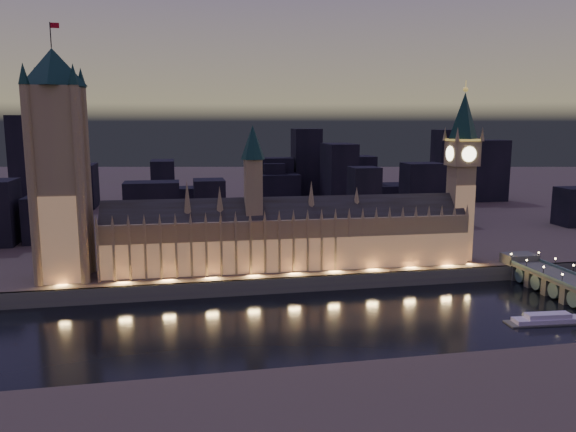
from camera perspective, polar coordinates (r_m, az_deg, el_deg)
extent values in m
plane|color=black|center=(255.91, 1.28, -10.49)|extent=(2000.00, 2000.00, 0.00)
cube|color=brown|center=(761.15, -7.11, 3.18)|extent=(2000.00, 960.00, 8.00)
cube|color=#50504D|center=(292.80, -0.44, -7.06)|extent=(2000.00, 2.50, 8.00)
cube|color=#937557|center=(309.64, 0.18, -2.69)|extent=(200.43, 24.92, 28.00)
cube|color=#AA7D54|center=(300.97, 0.56, -4.03)|extent=(200.00, 0.50, 18.00)
cube|color=black|center=(306.48, 0.18, 0.41)|extent=(200.34, 21.19, 16.26)
cube|color=#937557|center=(301.45, -3.55, 2.74)|extent=(9.00, 9.00, 32.00)
cone|color=#11322B|center=(299.51, -3.60, 7.49)|extent=(13.00, 13.00, 18.00)
cube|color=#937557|center=(296.49, -18.76, -3.77)|extent=(1.20, 1.20, 28.00)
cone|color=#937557|center=(293.77, -18.92, -0.51)|extent=(2.00, 2.00, 6.00)
cube|color=#937557|center=(295.52, -17.28, -3.73)|extent=(1.20, 1.20, 28.00)
cone|color=#937557|center=(292.79, -17.43, -0.46)|extent=(2.00, 2.00, 6.00)
cube|color=#937557|center=(294.75, -15.79, -3.69)|extent=(1.20, 1.20, 28.00)
cone|color=#937557|center=(292.02, -15.93, -0.42)|extent=(2.00, 2.00, 6.00)
cube|color=#937557|center=(294.18, -14.29, -3.65)|extent=(1.20, 1.20, 28.00)
cone|color=#937557|center=(291.44, -14.42, -0.37)|extent=(2.00, 2.00, 6.00)
cube|color=#937557|center=(293.81, -12.79, -3.61)|extent=(1.20, 1.20, 28.00)
cone|color=#937557|center=(291.07, -12.91, -0.32)|extent=(2.00, 2.00, 6.00)
cube|color=#937557|center=(293.65, -11.29, -3.56)|extent=(1.20, 1.20, 28.00)
cone|color=#937557|center=(290.90, -11.40, -0.27)|extent=(2.00, 2.00, 6.00)
cube|color=#937557|center=(293.68, -9.79, -3.52)|extent=(1.20, 1.20, 28.00)
cone|color=#937557|center=(290.93, -9.89, -0.23)|extent=(2.00, 2.00, 6.00)
cube|color=#937557|center=(293.91, -8.29, -3.46)|extent=(1.20, 1.20, 28.00)
cone|color=#937557|center=(291.17, -8.37, -0.18)|extent=(2.00, 2.00, 6.00)
cube|color=#937557|center=(294.35, -6.79, -3.41)|extent=(1.20, 1.20, 28.00)
cone|color=#937557|center=(291.61, -6.86, -0.13)|extent=(2.00, 2.00, 6.00)
cube|color=#937557|center=(294.99, -5.30, -3.36)|extent=(1.20, 1.20, 28.00)
cone|color=#937557|center=(292.25, -5.36, -0.08)|extent=(2.00, 2.00, 6.00)
cube|color=#937557|center=(295.82, -3.81, -3.30)|extent=(1.20, 1.20, 28.00)
cone|color=#937557|center=(293.10, -3.86, -0.03)|extent=(2.00, 2.00, 6.00)
cube|color=#937557|center=(296.85, -2.34, -3.24)|extent=(1.20, 1.20, 28.00)
cone|color=#937557|center=(294.14, -2.38, 0.02)|extent=(2.00, 2.00, 6.00)
cube|color=#937557|center=(298.08, -0.87, -3.18)|extent=(1.20, 1.20, 28.00)
cone|color=#937557|center=(295.38, -0.90, 0.06)|extent=(2.00, 2.00, 6.00)
cube|color=#937557|center=(299.50, 0.58, -3.12)|extent=(1.20, 1.20, 28.00)
cone|color=#937557|center=(296.81, 0.56, 0.11)|extent=(2.00, 2.00, 6.00)
cube|color=#937557|center=(301.11, 2.01, -3.05)|extent=(1.20, 1.20, 28.00)
cone|color=#937557|center=(298.43, 2.01, 0.16)|extent=(2.00, 2.00, 6.00)
cube|color=#937557|center=(302.91, 3.43, -2.99)|extent=(1.20, 1.20, 28.00)
cone|color=#937557|center=(300.24, 3.44, 0.20)|extent=(2.00, 2.00, 6.00)
cube|color=#937557|center=(304.88, 4.84, -2.92)|extent=(1.20, 1.20, 28.00)
cone|color=#937557|center=(302.24, 4.85, 0.25)|extent=(2.00, 2.00, 6.00)
cube|color=#937557|center=(307.04, 6.22, -2.86)|extent=(1.20, 1.20, 28.00)
cone|color=#937557|center=(304.42, 6.24, 0.29)|extent=(2.00, 2.00, 6.00)
cube|color=#937557|center=(309.38, 7.58, -2.79)|extent=(1.20, 1.20, 28.00)
cone|color=#937557|center=(306.78, 7.61, 0.34)|extent=(2.00, 2.00, 6.00)
cube|color=#937557|center=(311.89, 8.92, -2.72)|extent=(1.20, 1.20, 28.00)
cone|color=#937557|center=(309.30, 8.97, 0.38)|extent=(2.00, 2.00, 6.00)
cube|color=#937557|center=(314.57, 10.24, -2.65)|extent=(1.20, 1.20, 28.00)
cone|color=#937557|center=(312.00, 10.29, 0.42)|extent=(2.00, 2.00, 6.00)
cube|color=#937557|center=(317.41, 11.54, -2.59)|extent=(1.20, 1.20, 28.00)
cone|color=#937557|center=(314.87, 11.60, 0.46)|extent=(2.00, 2.00, 6.00)
cube|color=#937557|center=(320.41, 12.81, -2.52)|extent=(1.20, 1.20, 28.00)
cone|color=#937557|center=(317.89, 12.88, 0.50)|extent=(2.00, 2.00, 6.00)
cube|color=#937557|center=(323.56, 14.06, -2.45)|extent=(1.20, 1.20, 28.00)
cone|color=#937557|center=(321.07, 14.13, 0.54)|extent=(2.00, 2.00, 6.00)
cube|color=#937557|center=(326.87, 15.28, -2.38)|extent=(1.20, 1.20, 28.00)
cone|color=#937557|center=(324.40, 15.36, 0.58)|extent=(2.00, 2.00, 6.00)
cube|color=#937557|center=(330.32, 16.48, -2.32)|extent=(1.20, 1.20, 28.00)
cone|color=#937557|center=(327.88, 16.57, 0.61)|extent=(2.00, 2.00, 6.00)
cube|color=#937557|center=(333.91, 17.65, -2.25)|extent=(1.20, 1.20, 28.00)
cone|color=#937557|center=(331.50, 17.75, 0.65)|extent=(2.00, 2.00, 6.00)
cone|color=#937557|center=(299.32, -10.20, 1.97)|extent=(4.40, 4.40, 18.00)
cone|color=#937557|center=(300.29, -6.95, 1.69)|extent=(4.40, 4.40, 14.00)
cone|color=#937557|center=(307.72, 2.38, 2.13)|extent=(4.40, 4.40, 16.00)
cone|color=#937557|center=(315.00, 6.98, 1.88)|extent=(4.40, 4.40, 12.00)
cube|color=#937557|center=(304.08, -22.09, 2.95)|extent=(22.06, 22.06, 96.86)
cube|color=#AA7D54|center=(297.15, -22.18, -2.36)|extent=(22.00, 0.50, 44.00)
cone|color=#11322B|center=(303.57, -22.79, 13.77)|extent=(31.68, 31.68, 18.00)
cylinder|color=black|center=(305.22, -22.98, 16.57)|extent=(0.50, 0.50, 12.00)
cube|color=#B30A1B|center=(305.45, -22.61, 17.45)|extent=(4.00, 0.15, 2.50)
cylinder|color=#937557|center=(295.74, -24.58, 2.62)|extent=(4.40, 4.40, 96.86)
cone|color=#11322B|center=(294.89, -25.32, 12.97)|extent=(5.20, 5.20, 10.00)
cylinder|color=#937557|center=(317.05, -23.67, 3.09)|extent=(4.40, 4.40, 96.86)
cone|color=#11322B|center=(316.26, -24.34, 12.75)|extent=(5.20, 5.20, 10.00)
cylinder|color=#937557|center=(291.36, -20.37, 2.79)|extent=(4.40, 4.40, 96.86)
cone|color=#11322B|center=(290.50, -21.00, 13.31)|extent=(5.20, 5.20, 10.00)
cylinder|color=#937557|center=(312.97, -19.74, 3.26)|extent=(4.40, 4.40, 96.86)
cone|color=#11322B|center=(312.17, -20.30, 13.05)|extent=(5.20, 5.20, 10.00)
cube|color=#937557|center=(341.01, 17.01, 0.31)|extent=(12.11, 12.11, 54.80)
cube|color=#AA7D54|center=(336.52, 17.46, -0.76)|extent=(12.00, 0.50, 44.00)
cube|color=#937557|center=(337.44, 17.29, 6.10)|extent=(15.00, 15.00, 14.10)
cube|color=#F2C64C|center=(337.12, 17.36, 7.39)|extent=(15.75, 15.75, 1.20)
cone|color=#11322B|center=(336.98, 17.48, 9.70)|extent=(18.00, 18.00, 26.00)
sphere|color=#F2C64C|center=(337.43, 17.60, 12.16)|extent=(2.80, 2.80, 2.80)
cylinder|color=#F2C64C|center=(337.57, 17.62, 12.59)|extent=(0.40, 0.40, 5.00)
cylinder|color=#FFF2BF|center=(330.65, 17.93, 6.00)|extent=(8.40, 0.50, 8.40)
cylinder|color=#FFF2BF|center=(344.28, 16.68, 6.19)|extent=(8.40, 0.50, 8.40)
cylinder|color=#FFF2BF|center=(333.84, 16.12, 6.12)|extent=(0.50, 8.40, 8.40)
cylinder|color=#FFF2BF|center=(341.17, 18.45, 6.07)|extent=(0.50, 8.40, 8.40)
cone|color=#937557|center=(326.89, 16.85, 7.96)|extent=(2.60, 2.60, 8.00)
cone|color=#937557|center=(340.24, 15.66, 8.06)|extent=(2.60, 2.60, 8.00)
cone|color=#937557|center=(334.13, 19.14, 7.87)|extent=(2.60, 2.60, 8.00)
cone|color=#937557|center=(347.20, 17.90, 7.98)|extent=(2.60, 2.60, 8.00)
cube|color=#325555|center=(298.35, 26.88, -6.42)|extent=(0.80, 100.00, 1.60)
cube|color=#50504D|center=(346.79, 22.42, -4.34)|extent=(17.93, 12.00, 9.50)
cube|color=#50504D|center=(310.63, 27.24, -7.10)|extent=(16.14, 4.00, 9.50)
cylinder|color=black|center=(303.32, 26.08, -5.76)|extent=(0.30, 0.30, 4.40)
sphere|color=#FFD88C|center=(302.76, 26.11, -5.34)|extent=(1.00, 1.00, 1.00)
cube|color=#50504D|center=(321.44, 25.67, -6.44)|extent=(16.14, 4.00, 9.50)
cylinder|color=black|center=(314.38, 24.52, -5.13)|extent=(0.30, 0.30, 4.40)
sphere|color=#FFD88C|center=(313.83, 24.55, -4.72)|extent=(1.00, 1.00, 1.00)
cylinder|color=black|center=(324.52, 26.99, -4.87)|extent=(0.30, 0.30, 4.40)
sphere|color=#FFD88C|center=(323.99, 27.02, -4.48)|extent=(1.00, 1.00, 1.00)
cube|color=#50504D|center=(332.51, 24.20, -5.82)|extent=(16.14, 4.00, 9.50)
cylinder|color=black|center=(325.68, 23.07, -4.54)|extent=(0.30, 0.30, 4.40)
sphere|color=#FFD88C|center=(325.16, 23.09, -4.15)|extent=(1.00, 1.00, 1.00)
cylinder|color=black|center=(335.48, 25.50, -4.31)|extent=(0.30, 0.30, 4.40)
sphere|color=#FFD88C|center=(334.97, 25.53, -3.93)|extent=(1.00, 1.00, 1.00)
cube|color=#50504D|center=(343.81, 22.84, -5.24)|extent=(16.14, 4.00, 9.50)
cylinder|color=black|center=(337.22, 21.71, -3.99)|extent=(0.30, 0.30, 4.40)
sphere|color=#FFD88C|center=(336.71, 21.74, -3.61)|extent=(1.00, 1.00, 1.00)
cylinder|color=black|center=(346.69, 24.10, -3.79)|extent=(0.30, 0.30, 4.40)
sphere|color=#FFD88C|center=(346.20, 24.13, -3.42)|extent=(1.00, 1.00, 1.00)
cylinder|color=#325555|center=(315.91, 26.44, -6.71)|extent=(15.78, 8.00, 8.00)
cylinder|color=#325555|center=(326.85, 24.93, -6.07)|extent=(15.78, 8.00, 8.00)
cylinder|color=#325555|center=(338.04, 23.51, -5.47)|extent=(15.78, 8.00, 8.00)
cube|color=#50504D|center=(276.72, 24.85, -9.78)|extent=(37.86, 11.38, 0.60)
cube|color=silver|center=(276.44, 24.87, -9.60)|extent=(31.26, 9.01, 2.40)
cube|color=silver|center=(275.76, 24.90, -9.17)|extent=(20.07, 6.73, 2.20)
cube|color=black|center=(383.26, 3.23, -0.72)|extent=(19.03, 19.80, 22.82)
cube|color=black|center=(603.74, 19.36, 4.37)|extent=(42.59, 22.95, 61.37)
cube|color=black|center=(487.69, 27.10, 0.86)|extent=(25.07, 21.33, 29.61)
cube|color=black|center=(401.97, 7.71, 1.52)|extent=(19.65, 20.18, 48.22)
cube|color=black|center=(532.51, -1.60, 3.21)|extent=(19.44, 30.73, 41.53)
cube|color=black|center=(538.70, -1.56, 3.50)|extent=(37.76, 19.44, 45.64)
cube|color=black|center=(487.71, -12.54, 2.76)|extent=(18.99, 34.57, 47.67)
cube|color=black|center=(396.83, -7.97, 0.82)|extent=(21.11, 25.14, 40.03)
cube|color=black|center=(408.43, -13.60, 0.75)|extent=(38.19, 23.57, 38.03)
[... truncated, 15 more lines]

